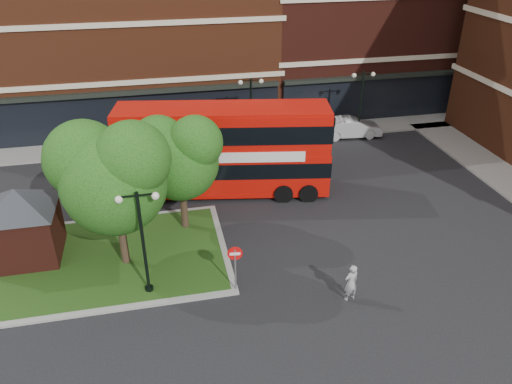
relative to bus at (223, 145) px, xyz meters
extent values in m
plane|color=black|center=(0.83, -8.55, -3.01)|extent=(120.00, 120.00, 0.00)
cube|color=slate|center=(0.83, 7.95, -2.95)|extent=(44.00, 3.00, 0.12)
cube|color=#642D17|center=(-7.17, 15.45, 3.99)|extent=(26.00, 12.00, 14.00)
cube|color=#471911|center=(14.83, 15.45, 4.99)|extent=(18.00, 12.00, 16.00)
cube|color=gray|center=(-7.17, -5.55, -2.95)|extent=(12.60, 7.60, 0.12)
cube|color=#19380F|center=(-7.17, -5.55, -2.93)|extent=(12.00, 7.00, 0.15)
cube|color=#471911|center=(-10.17, -4.55, -1.61)|extent=(3.00, 3.00, 2.50)
cone|color=#23262B|center=(-10.17, -4.55, 0.19)|extent=(6.51, 6.51, 1.10)
cylinder|color=#2D2116|center=(-5.67, -6.05, -1.05)|extent=(0.36, 0.36, 3.92)
sphere|color=#134210|center=(-5.67, -6.05, 1.33)|extent=(4.60, 4.60, 4.60)
sphere|color=#134210|center=(-6.82, -5.36, 2.24)|extent=(3.45, 3.45, 3.45)
sphere|color=#134210|center=(-4.75, -6.51, 2.59)|extent=(3.22, 3.22, 3.22)
cylinder|color=#2D2116|center=(-2.67, -3.55, -1.27)|extent=(0.36, 0.36, 3.47)
sphere|color=#134210|center=(-2.67, -3.55, 0.84)|extent=(3.80, 3.80, 3.80)
sphere|color=#134210|center=(-3.62, -2.98, 1.64)|extent=(2.85, 2.85, 2.85)
sphere|color=#134210|center=(-1.91, -3.93, 1.95)|extent=(2.66, 2.66, 2.66)
cylinder|color=black|center=(-4.67, -8.35, -0.51)|extent=(0.14, 0.14, 5.00)
cylinder|color=black|center=(-4.67, -8.35, -2.86)|extent=(0.36, 0.36, 0.30)
cube|color=black|center=(-4.67, -8.35, 1.84)|extent=(1.40, 0.06, 0.06)
sphere|color=#F2EACC|center=(-5.37, -8.35, 1.74)|extent=(0.32, 0.32, 0.32)
sphere|color=#F2EACC|center=(-3.97, -8.35, 1.74)|extent=(0.32, 0.32, 0.32)
cylinder|color=black|center=(2.83, 5.95, -0.51)|extent=(0.14, 0.14, 5.00)
cylinder|color=black|center=(2.83, 5.95, -2.86)|extent=(0.36, 0.36, 0.30)
cube|color=black|center=(2.83, 5.95, 1.84)|extent=(1.40, 0.06, 0.06)
sphere|color=#F2EACC|center=(2.13, 5.95, 1.74)|extent=(0.32, 0.32, 0.32)
sphere|color=#F2EACC|center=(3.53, 5.95, 1.74)|extent=(0.32, 0.32, 0.32)
cylinder|color=black|center=(10.83, 5.95, -0.51)|extent=(0.14, 0.14, 5.00)
cylinder|color=black|center=(10.83, 5.95, -2.86)|extent=(0.36, 0.36, 0.30)
cube|color=black|center=(10.83, 5.95, 1.84)|extent=(1.40, 0.06, 0.06)
sphere|color=#F2EACC|center=(10.13, 5.95, 1.74)|extent=(0.32, 0.32, 0.32)
sphere|color=#F2EACC|center=(11.53, 5.95, 1.74)|extent=(0.32, 0.32, 0.32)
cube|color=#BF0F07|center=(0.00, 0.00, -1.37)|extent=(12.30, 4.77, 2.29)
cube|color=#BF0F07|center=(0.00, 0.00, 0.92)|extent=(12.18, 4.73, 2.29)
cube|color=black|center=(0.00, 0.00, 1.04)|extent=(12.30, 4.77, 1.04)
cube|color=silver|center=(-0.24, -1.37, -0.17)|extent=(8.88, 1.61, 0.60)
imported|color=gray|center=(3.69, -10.62, -2.12)|extent=(0.73, 0.57, 1.78)
imported|color=silver|center=(1.10, 5.95, -2.34)|extent=(4.01, 1.78, 1.34)
imported|color=silver|center=(10.43, 6.32, -2.28)|extent=(4.55, 1.89, 1.47)
cylinder|color=slate|center=(-0.97, -9.05, -1.91)|extent=(0.08, 0.08, 2.21)
cylinder|color=red|center=(-0.97, -9.05, -1.00)|extent=(0.64, 0.13, 0.64)
cube|color=white|center=(-0.97, -9.05, -1.00)|extent=(0.45, 0.09, 0.12)
camera|label=1|loc=(-3.71, -25.87, 11.37)|focal=35.00mm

